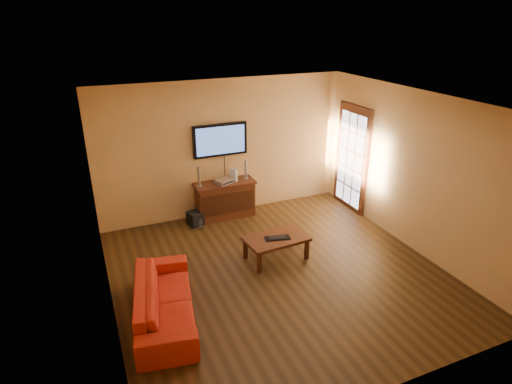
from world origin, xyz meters
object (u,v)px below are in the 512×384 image
bottle (201,224)px  av_receiver (224,181)px  keyboard (277,238)px  subwoofer (195,218)px  media_console (225,199)px  sofa (164,295)px  television (220,140)px  game_console (234,175)px  speaker_left (199,177)px  speaker_right (246,170)px  coffee_table (276,240)px

bottle → av_receiver: bearing=26.3°
keyboard → subwoofer: bearing=117.1°
media_console → keyboard: (0.25, -1.88, 0.04)m
sofa → keyboard: sofa is taller
television → subwoofer: television is taller
game_console → subwoofer: (-0.85, -0.13, -0.73)m
speaker_left → bottle: 0.89m
speaker_right → sofa: bearing=-130.3°
television → bottle: 1.65m
speaker_left → bottle: speaker_left is taller
speaker_left → media_console: bearing=-0.9°
speaker_right → game_console: 0.28m
speaker_right → game_console: (-0.27, -0.03, -0.05)m
game_console → bottle: 1.16m
media_console → speaker_right: (0.47, 0.04, 0.54)m
coffee_table → game_console: 1.93m
sofa → speaker_left: speaker_left is taller
coffee_table → sofa: bearing=-159.3°
sofa → subwoofer: 2.74m
media_console → bottle: 0.74m
speaker_left → keyboard: (0.76, -1.89, -0.50)m
game_console → keyboard: bearing=-107.9°
television → bottle: (-0.61, -0.51, -1.45)m
media_console → bottle: size_ratio=5.67×
subwoofer → av_receiver: bearing=-7.4°
television → speaker_right: 0.81m
speaker_right → av_receiver: size_ratio=1.10×
av_receiver → bottle: 0.95m
media_console → speaker_right: 0.71m
coffee_table → av_receiver: 1.89m
av_receiver → subwoofer: 0.91m
bottle → keyboard: 1.81m
media_console → sofa: same height
speaker_right → bottle: speaker_right is taller
game_console → television: bearing=119.0°
bottle → sofa: bearing=-117.0°
coffee_table → subwoofer: (-0.90, 1.73, -0.22)m
speaker_right → bottle: 1.39m
coffee_table → speaker_left: size_ratio=2.74×
speaker_right → game_console: bearing=-174.4°
speaker_right → bottle: (-1.08, -0.36, -0.81)m
sofa → speaker_right: (2.24, 2.65, 0.54)m
av_receiver → keyboard: size_ratio=0.76×
sofa → keyboard: bearing=-60.3°
media_console → keyboard: size_ratio=2.75×
media_console → game_console: bearing=4.4°
coffee_table → bottle: 1.77m
speaker_left → av_receiver: speaker_left is taller
av_receiver → keyboard: av_receiver is taller
television → av_receiver: (-0.02, -0.22, -0.77)m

